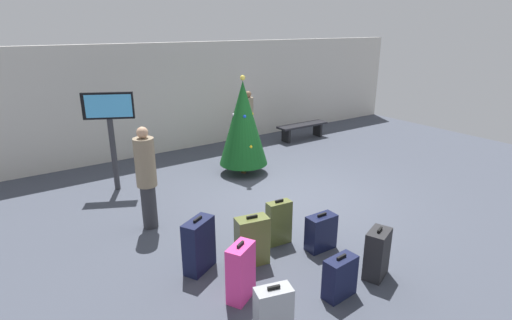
% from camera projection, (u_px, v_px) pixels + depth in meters
% --- Properties ---
extents(ground_plane, '(16.00, 16.00, 0.00)m').
position_uv_depth(ground_plane, '(292.00, 198.00, 8.34)').
color(ground_plane, '#424754').
extents(back_wall, '(16.00, 0.20, 2.99)m').
position_uv_depth(back_wall, '(192.00, 96.00, 11.46)').
color(back_wall, beige).
rests_on(back_wall, ground_plane).
extents(holiday_tree, '(1.16, 1.16, 2.36)m').
position_uv_depth(holiday_tree, '(243.00, 123.00, 9.36)').
color(holiday_tree, '#4C3319').
rests_on(holiday_tree, ground_plane).
extents(flight_info_kiosk, '(0.96, 0.53, 2.13)m').
position_uv_depth(flight_info_kiosk, '(110.00, 121.00, 8.31)').
color(flight_info_kiosk, '#333338').
rests_on(flight_info_kiosk, ground_plane).
extents(waiting_bench, '(1.74, 0.44, 0.48)m').
position_uv_depth(waiting_bench, '(302.00, 128.00, 12.54)').
color(waiting_bench, black).
rests_on(waiting_bench, ground_plane).
extents(traveller_0, '(0.34, 0.34, 1.68)m').
position_uv_depth(traveller_0, '(248.00, 118.00, 11.42)').
color(traveller_0, gray).
rests_on(traveller_0, ground_plane).
extents(traveller_1, '(0.41, 0.41, 1.84)m').
position_uv_depth(traveller_1, '(146.00, 176.00, 6.84)').
color(traveller_1, '#333338').
rests_on(traveller_1, ground_plane).
extents(suitcase_0, '(0.52, 0.35, 0.79)m').
position_uv_depth(suitcase_0, '(252.00, 241.00, 5.94)').
color(suitcase_0, '#59602D').
rests_on(suitcase_0, ground_plane).
extents(suitcase_1, '(0.48, 0.26, 0.61)m').
position_uv_depth(suitcase_1, '(340.00, 277.00, 5.24)').
color(suitcase_1, '#141938').
rests_on(suitcase_1, ground_plane).
extents(suitcase_2, '(0.49, 0.26, 0.62)m').
position_uv_depth(suitcase_2, '(321.00, 232.00, 6.36)').
color(suitcase_2, '#141938').
rests_on(suitcase_2, ground_plane).
extents(suitcase_3, '(0.48, 0.39, 0.76)m').
position_uv_depth(suitcase_3, '(377.00, 254.00, 5.64)').
color(suitcase_3, '#232326').
rests_on(suitcase_3, ground_plane).
extents(suitcase_4, '(0.42, 0.22, 0.78)m').
position_uv_depth(suitcase_4, '(279.00, 223.00, 6.50)').
color(suitcase_4, '#59602D').
rests_on(suitcase_4, ground_plane).
extents(suitcase_5, '(0.47, 0.40, 0.82)m').
position_uv_depth(suitcase_5, '(241.00, 272.00, 5.16)').
color(suitcase_5, '#E5388C').
rests_on(suitcase_5, ground_plane).
extents(suitcase_6, '(0.47, 0.33, 0.66)m').
position_uv_depth(suitcase_6, '(273.00, 312.00, 4.57)').
color(suitcase_6, '#9EA0A5').
rests_on(suitcase_6, ground_plane).
extents(suitcase_7, '(0.57, 0.46, 0.84)m').
position_uv_depth(suitcase_7, '(199.00, 245.00, 5.78)').
color(suitcase_7, '#141938').
rests_on(suitcase_7, ground_plane).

